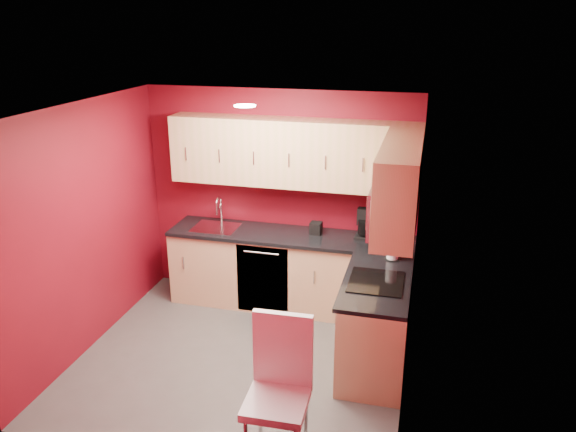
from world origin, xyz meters
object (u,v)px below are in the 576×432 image
at_px(sink, 216,224).
at_px(napkin_holder, 316,228).
at_px(microwave, 394,207).
at_px(dining_chair, 277,395).
at_px(paper_towel, 393,247).
at_px(coffee_maker, 365,224).

relative_size(sink, napkin_holder, 3.79).
distance_m(microwave, dining_chair, 1.90).
xyz_separation_m(sink, paper_towel, (2.08, -0.43, 0.10)).
xyz_separation_m(sink, dining_chair, (1.40, -2.40, -0.37)).
bearing_deg(coffee_maker, sink, -173.25).
bearing_deg(napkin_holder, paper_towel, -29.24).
height_order(microwave, dining_chair, microwave).
distance_m(sink, dining_chair, 2.81).
height_order(sink, dining_chair, sink).
distance_m(coffee_maker, dining_chair, 2.57).
relative_size(sink, paper_towel, 1.92).
height_order(sink, napkin_holder, sink).
xyz_separation_m(coffee_maker, dining_chair, (-0.33, -2.50, -0.49)).
height_order(napkin_holder, paper_towel, paper_towel).
xyz_separation_m(coffee_maker, napkin_holder, (-0.55, -0.02, -0.09)).
xyz_separation_m(microwave, dining_chair, (-0.69, -1.40, -1.08)).
distance_m(coffee_maker, paper_towel, 0.64).
relative_size(coffee_maker, napkin_holder, 2.33).
xyz_separation_m(microwave, coffee_maker, (-0.36, 1.10, -0.59)).
distance_m(coffee_maker, napkin_holder, 0.56).
bearing_deg(paper_towel, coffee_maker, 123.58).
bearing_deg(dining_chair, microwave, 61.88).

